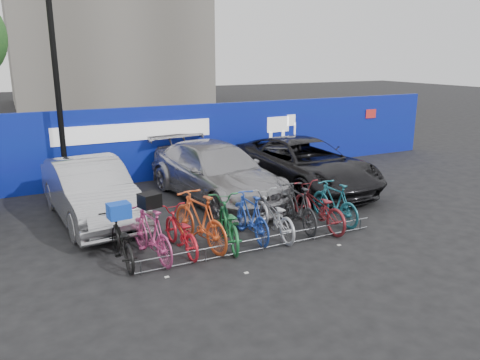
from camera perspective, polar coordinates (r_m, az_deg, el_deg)
ground at (r=10.45m, az=1.21°, el=-7.36°), size 100.00×100.00×0.00m
hoarding at (r=15.49m, az=-9.04°, el=4.52°), size 22.00×0.18×2.40m
lamppost at (r=14.05m, az=-21.45°, el=11.12°), size 0.25×0.50×6.11m
bike_rack at (r=9.90m, az=2.83°, el=-7.67°), size 5.60×0.03×0.30m
car_1 at (r=12.06m, az=-17.75°, el=-1.26°), size 1.99×4.66×1.49m
car_2 at (r=13.22m, az=-2.93°, el=0.98°), size 2.85×5.59×1.55m
car_3 at (r=14.41m, az=7.75°, el=1.95°), size 2.81×5.57×1.51m
bike_0 at (r=9.51m, az=-14.31°, el=-7.16°), size 0.64×1.78×0.93m
bike_1 at (r=9.52m, az=-10.77°, el=-6.38°), size 0.80×1.88×1.09m
bike_2 at (r=9.78m, az=-7.30°, el=-6.21°), size 0.68×1.77×0.92m
bike_3 at (r=9.95m, az=-4.92°, el=-4.87°), size 0.95×2.08×1.21m
bike_4 at (r=10.05m, az=-1.48°, el=-5.20°), size 1.10×2.03×1.01m
bike_5 at (r=10.36m, az=1.26°, el=-4.43°), size 0.52×1.77×1.06m
bike_6 at (r=10.58m, az=4.11°, el=-4.28°), size 0.73×1.89×0.98m
bike_7 at (r=11.01m, az=7.15°, el=-3.30°), size 0.71×1.85×1.08m
bike_8 at (r=11.16m, az=9.53°, el=-3.27°), size 0.74×1.98×1.03m
bike_9 at (r=11.60m, az=11.46°, el=-2.69°), size 0.57×1.72×1.02m
cargo_crate at (r=9.30m, az=-14.55°, el=-3.65°), size 0.45×0.36×0.30m
cargo_topcase at (r=9.30m, az=-10.97°, el=-2.44°), size 0.46×0.43×0.28m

